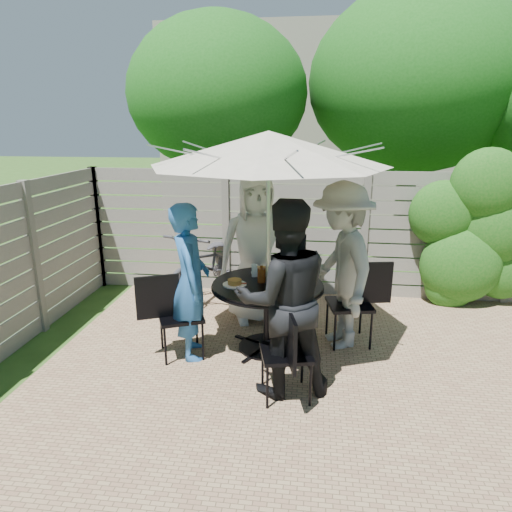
# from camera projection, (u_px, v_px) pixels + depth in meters

# --- Properties ---
(backyard_envelope) EXTENTS (60.00, 60.00, 5.00)m
(backyard_envelope) POSITION_uv_depth(u_px,v_px,m) (345.00, 118.00, 12.96)
(backyard_envelope) COLOR #294B17
(backyard_envelope) RESTS_ON ground
(patio_table) EXTENTS (1.49, 1.49, 0.79)m
(patio_table) POSITION_uv_depth(u_px,v_px,m) (267.00, 304.00, 5.03)
(patio_table) COLOR black
(patio_table) RESTS_ON ground
(umbrella) EXTENTS (3.06, 3.06, 2.40)m
(umbrella) POSITION_uv_depth(u_px,v_px,m) (269.00, 149.00, 4.56)
(umbrella) COLOR silver
(umbrella) RESTS_ON ground
(chair_back) EXTENTS (0.51, 0.65, 0.86)m
(chair_back) POSITION_uv_depth(u_px,v_px,m) (254.00, 297.00, 6.02)
(chair_back) COLOR black
(chair_back) RESTS_ON ground
(person_back) EXTENTS (1.06, 0.84, 1.90)m
(person_back) POSITION_uv_depth(u_px,v_px,m) (256.00, 249.00, 5.70)
(person_back) COLOR silver
(person_back) RESTS_ON ground
(chair_left) EXTENTS (0.73, 0.60, 0.95)m
(chair_left) POSITION_uv_depth(u_px,v_px,m) (180.00, 332.00, 4.95)
(chair_left) COLOR black
(chair_left) RESTS_ON ground
(person_left) EXTENTS (0.56, 0.71, 1.70)m
(person_left) POSITION_uv_depth(u_px,v_px,m) (191.00, 282.00, 4.82)
(person_left) COLOR #245C9F
(person_left) RESTS_ON ground
(chair_front) EXTENTS (0.54, 0.71, 0.93)m
(chair_front) POSITION_uv_depth(u_px,v_px,m) (286.00, 371.00, 4.19)
(chair_front) COLOR black
(chair_front) RESTS_ON ground
(person_front) EXTENTS (1.06, 0.93, 1.86)m
(person_front) POSITION_uv_depth(u_px,v_px,m) (284.00, 300.00, 4.13)
(person_front) COLOR black
(person_front) RESTS_ON ground
(chair_right) EXTENTS (0.74, 0.55, 0.98)m
(chair_right) POSITION_uv_depth(u_px,v_px,m) (350.00, 320.00, 5.24)
(chair_right) COLOR black
(chair_right) RESTS_ON ground
(person_right) EXTENTS (1.01, 1.36, 1.88)m
(person_right) POSITION_uv_depth(u_px,v_px,m) (341.00, 267.00, 5.04)
(person_right) COLOR #999A95
(person_right) RESTS_ON ground
(plate_back) EXTENTS (0.26, 0.26, 0.06)m
(plate_back) POSITION_uv_depth(u_px,v_px,m) (262.00, 271.00, 5.29)
(plate_back) COLOR white
(plate_back) RESTS_ON patio_table
(plate_left) EXTENTS (0.26, 0.26, 0.06)m
(plate_left) POSITION_uv_depth(u_px,v_px,m) (235.00, 283.00, 4.90)
(plate_left) COLOR white
(plate_left) RESTS_ON patio_table
(plate_front) EXTENTS (0.26, 0.26, 0.06)m
(plate_front) POSITION_uv_depth(u_px,v_px,m) (274.00, 293.00, 4.61)
(plate_front) COLOR white
(plate_front) RESTS_ON patio_table
(plate_right) EXTENTS (0.26, 0.26, 0.06)m
(plate_right) POSITION_uv_depth(u_px,v_px,m) (300.00, 280.00, 5.01)
(plate_right) COLOR white
(plate_right) RESTS_ON patio_table
(plate_extra) EXTENTS (0.24, 0.24, 0.06)m
(plate_extra) POSITION_uv_depth(u_px,v_px,m) (290.00, 290.00, 4.70)
(plate_extra) COLOR white
(plate_extra) RESTS_ON patio_table
(glass_back) EXTENTS (0.07, 0.07, 0.14)m
(glass_back) POSITION_uv_depth(u_px,v_px,m) (254.00, 270.00, 5.17)
(glass_back) COLOR silver
(glass_back) RESTS_ON patio_table
(glass_front) EXTENTS (0.07, 0.07, 0.14)m
(glass_front) POSITION_uv_depth(u_px,v_px,m) (282.00, 285.00, 4.71)
(glass_front) COLOR silver
(glass_front) RESTS_ON patio_table
(glass_right) EXTENTS (0.07, 0.07, 0.14)m
(glass_right) POSITION_uv_depth(u_px,v_px,m) (289.00, 273.00, 5.08)
(glass_right) COLOR silver
(glass_right) RESTS_ON patio_table
(syrup_jug) EXTENTS (0.09, 0.09, 0.16)m
(syrup_jug) POSITION_uv_depth(u_px,v_px,m) (261.00, 275.00, 4.98)
(syrup_jug) COLOR #59280C
(syrup_jug) RESTS_ON patio_table
(coffee_cup) EXTENTS (0.08, 0.08, 0.12)m
(coffee_cup) POSITION_uv_depth(u_px,v_px,m) (273.00, 271.00, 5.17)
(coffee_cup) COLOR #C6B293
(coffee_cup) RESTS_ON patio_table
(bicycle) EXTENTS (1.25, 2.12, 1.05)m
(bicycle) POSITION_uv_depth(u_px,v_px,m) (208.00, 265.00, 6.50)
(bicycle) COLOR #333338
(bicycle) RESTS_ON ground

